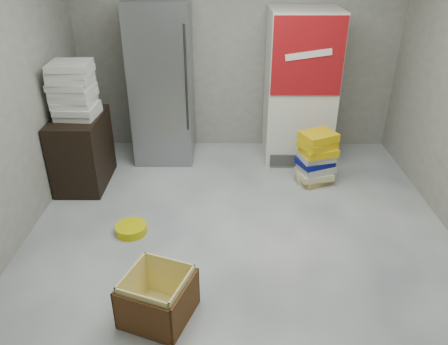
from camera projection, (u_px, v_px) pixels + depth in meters
The scene contains 10 objects.
ground at pixel (241, 262), 3.78m from camera, with size 5.00×5.00×0.00m, color silver.
room_shell at pixel (246, 52), 2.93m from camera, with size 4.04×5.04×2.82m.
steel_fridge at pixel (162, 83), 5.22m from camera, with size 0.70×0.72×1.90m.
coke_cooler at pixel (300, 87), 5.22m from camera, with size 0.80×0.73×1.80m.
wood_shelf at pixel (82, 151), 4.84m from camera, with size 0.50×0.80×0.80m, color black.
supply_box_stack at pixel (73, 90), 4.51m from camera, with size 0.45×0.45×0.58m.
phonebook_stack_main at pixel (316, 158), 4.87m from camera, with size 0.47×0.45×0.62m.
phonebook_stack_side at pixel (309, 176), 5.01m from camera, with size 0.31×0.25×0.13m.
cardboard_box at pixel (158, 299), 3.17m from camera, with size 0.59×0.59×0.37m.
bucket_lid at pixel (131, 229), 4.14m from camera, with size 0.30×0.30×0.08m, color #CFC807.
Camera 1 is at (-0.13, -2.97, 2.46)m, focal length 35.00 mm.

